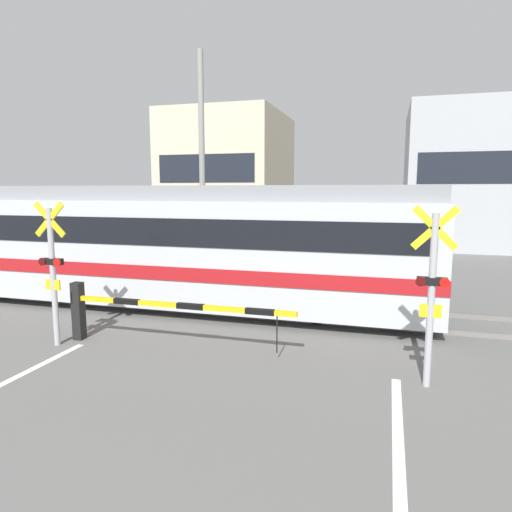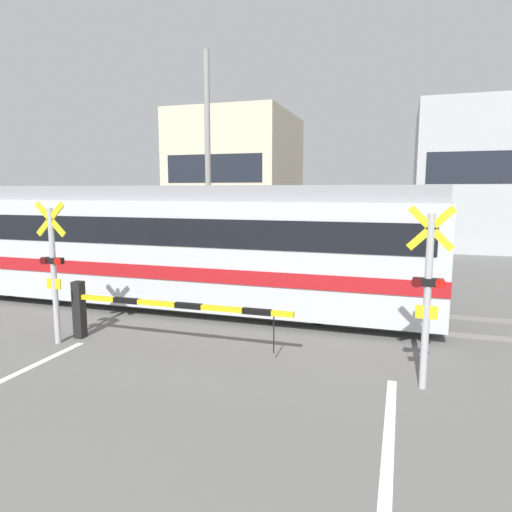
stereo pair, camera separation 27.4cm
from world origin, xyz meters
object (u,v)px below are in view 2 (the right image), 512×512
at_px(commuter_train, 160,241).
at_px(crossing_signal_left, 53,267).
at_px(crossing_barrier_far, 364,267).
at_px(crossing_signal_right, 428,290).
at_px(crossing_barrier_near, 132,307).
at_px(pedestrian, 296,244).

height_order(commuter_train, crossing_signal_left, commuter_train).
relative_size(crossing_barrier_far, crossing_signal_right, 1.64).
height_order(crossing_barrier_near, crossing_signal_right, crossing_signal_right).
bearing_deg(crossing_signal_right, crossing_barrier_far, 102.16).
relative_size(crossing_barrier_far, pedestrian, 2.93).
relative_size(crossing_barrier_near, crossing_signal_left, 1.64).
bearing_deg(crossing_signal_right, pedestrian, 112.72).
distance_m(crossing_barrier_near, pedestrian, 10.12).
height_order(commuter_train, crossing_barrier_near, commuter_train).
relative_size(crossing_barrier_far, crossing_signal_left, 1.64).
relative_size(crossing_barrier_near, crossing_barrier_far, 1.00).
height_order(crossing_barrier_near, crossing_barrier_far, same).
bearing_deg(crossing_signal_left, crossing_barrier_far, 51.31).
xyz_separation_m(crossing_signal_right, pedestrian, (-4.39, 10.50, -0.65)).
relative_size(commuter_train, crossing_signal_right, 5.06).
distance_m(crossing_signal_right, pedestrian, 11.40).
bearing_deg(commuter_train, crossing_barrier_near, -70.00).
distance_m(crossing_barrier_near, crossing_signal_right, 5.50).
bearing_deg(crossing_barrier_far, crossing_signal_left, -128.69).
height_order(crossing_signal_left, pedestrian, crossing_signal_left).
bearing_deg(commuter_train, crossing_barrier_far, 31.89).
bearing_deg(crossing_signal_right, crossing_barrier_near, 175.50).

